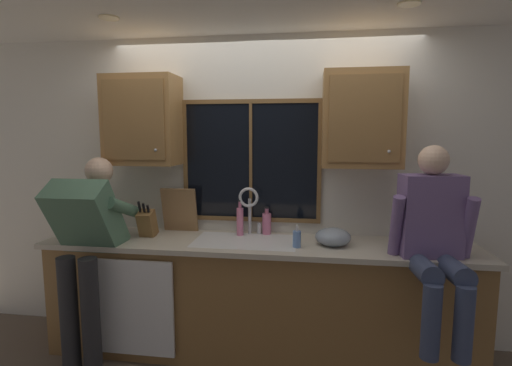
% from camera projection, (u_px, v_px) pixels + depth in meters
% --- Properties ---
extents(back_wall, '(5.68, 0.12, 2.55)m').
position_uv_depth(back_wall, '(263.00, 190.00, 3.30)').
color(back_wall, silver).
rests_on(back_wall, floor).
extents(ceiling_downlight_left, '(0.14, 0.14, 0.01)m').
position_uv_depth(ceiling_downlight_left, '(109.00, 18.00, 2.64)').
color(ceiling_downlight_left, '#FFEAB2').
extents(ceiling_downlight_right, '(0.14, 0.14, 0.01)m').
position_uv_depth(ceiling_downlight_right, '(409.00, 4.00, 2.35)').
color(ceiling_downlight_right, '#FFEAB2').
extents(window_glass, '(1.10, 0.02, 0.95)m').
position_uv_depth(window_glass, '(251.00, 161.00, 3.22)').
color(window_glass, black).
extents(window_frame_top, '(1.17, 0.02, 0.04)m').
position_uv_depth(window_frame_top, '(251.00, 101.00, 3.15)').
color(window_frame_top, brown).
extents(window_frame_bottom, '(1.17, 0.02, 0.04)m').
position_uv_depth(window_frame_bottom, '(251.00, 219.00, 3.27)').
color(window_frame_bottom, brown).
extents(window_frame_left, '(0.03, 0.02, 0.95)m').
position_uv_depth(window_frame_left, '(185.00, 161.00, 3.29)').
color(window_frame_left, brown).
extents(window_frame_right, '(0.04, 0.02, 0.95)m').
position_uv_depth(window_frame_right, '(320.00, 162.00, 3.13)').
color(window_frame_right, brown).
extents(window_mullion_center, '(0.02, 0.02, 0.95)m').
position_uv_depth(window_mullion_center, '(251.00, 161.00, 3.21)').
color(window_mullion_center, brown).
extents(lower_cabinet_run, '(3.28, 0.58, 0.88)m').
position_uv_depth(lower_cabinet_run, '(257.00, 300.00, 3.07)').
color(lower_cabinet_run, olive).
rests_on(lower_cabinet_run, floor).
extents(countertop, '(3.34, 0.62, 0.04)m').
position_uv_depth(countertop, '(257.00, 244.00, 2.99)').
color(countertop, beige).
rests_on(countertop, lower_cabinet_run).
extents(dishwasher_front, '(0.60, 0.02, 0.74)m').
position_uv_depth(dishwasher_front, '(135.00, 308.00, 2.88)').
color(dishwasher_front, white).
extents(upper_cabinet_left, '(0.58, 0.36, 0.72)m').
position_uv_depth(upper_cabinet_left, '(143.00, 121.00, 3.14)').
color(upper_cabinet_left, '#9E703D').
extents(upper_cabinet_right, '(0.58, 0.36, 0.72)m').
position_uv_depth(upper_cabinet_right, '(362.00, 120.00, 2.89)').
color(upper_cabinet_right, '#9E703D').
extents(sink, '(0.80, 0.46, 0.21)m').
position_uv_depth(sink, '(245.00, 253.00, 3.02)').
color(sink, silver).
rests_on(sink, lower_cabinet_run).
extents(faucet, '(0.18, 0.09, 0.40)m').
position_uv_depth(faucet, '(250.00, 205.00, 3.15)').
color(faucet, silver).
rests_on(faucet, countertop).
extents(person_standing, '(0.53, 0.68, 1.57)m').
position_uv_depth(person_standing, '(87.00, 241.00, 2.85)').
color(person_standing, '#262628').
rests_on(person_standing, floor).
extents(person_sitting_on_counter, '(0.54, 0.62, 1.26)m').
position_uv_depth(person_sitting_on_counter, '(434.00, 233.00, 2.53)').
color(person_sitting_on_counter, '#384260').
rests_on(person_sitting_on_counter, countertop).
extents(knife_block, '(0.12, 0.18, 0.32)m').
position_uv_depth(knife_block, '(147.00, 224.00, 3.13)').
color(knife_block, brown).
rests_on(knife_block, countertop).
extents(cutting_board, '(0.30, 0.10, 0.38)m').
position_uv_depth(cutting_board, '(180.00, 210.00, 3.28)').
color(cutting_board, '#997047').
rests_on(cutting_board, countertop).
extents(mixing_bowl, '(0.27, 0.27, 0.13)m').
position_uv_depth(mixing_bowl, '(333.00, 237.00, 2.90)').
color(mixing_bowl, '#8C99A8').
rests_on(mixing_bowl, countertop).
extents(soap_dispenser, '(0.06, 0.07, 0.17)m').
position_uv_depth(soap_dispenser, '(297.00, 239.00, 2.84)').
color(soap_dispenser, '#668CCC').
rests_on(soap_dispenser, countertop).
extents(bottle_green_glass, '(0.07, 0.07, 0.23)m').
position_uv_depth(bottle_green_glass, '(267.00, 223.00, 3.20)').
color(bottle_green_glass, pink).
rests_on(bottle_green_glass, countertop).
extents(bottle_tall_clear, '(0.06, 0.06, 0.30)m').
position_uv_depth(bottle_tall_clear, '(240.00, 221.00, 3.16)').
color(bottle_tall_clear, pink).
rests_on(bottle_tall_clear, countertop).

